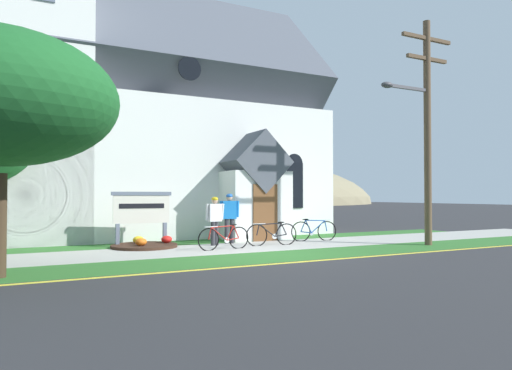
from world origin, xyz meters
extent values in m
plane|color=#2B2B2D|center=(0.00, 4.00, 0.00)|extent=(140.00, 140.00, 0.00)
cube|color=#A8A59E|center=(-0.82, 1.82, 0.01)|extent=(32.00, 2.75, 0.01)
cube|color=#2D6628|center=(-0.82, -0.59, 0.00)|extent=(32.00, 2.06, 0.01)
cube|color=#2D6628|center=(-0.82, 4.01, 0.00)|extent=(24.00, 1.64, 0.01)
cube|color=yellow|center=(-0.82, -1.77, 0.00)|extent=(28.00, 0.16, 0.01)
cube|color=white|center=(-0.82, 9.14, 2.73)|extent=(13.32, 8.61, 5.45)
cube|color=#4C515B|center=(-0.82, 9.14, 6.92)|extent=(13.82, 8.77, 8.77)
cube|color=white|center=(-5.85, 6.47, 5.50)|extent=(3.27, 3.27, 10.99)
cube|color=white|center=(1.58, 4.03, 1.30)|extent=(2.40, 1.60, 2.60)
cube|color=#4C515B|center=(1.58, 4.03, 2.95)|extent=(2.40, 1.80, 2.40)
cube|color=brown|center=(1.58, 3.21, 1.05)|extent=(1.00, 0.06, 2.10)
cube|color=black|center=(3.84, 4.80, 2.10)|extent=(0.76, 0.06, 1.90)
cone|color=black|center=(3.84, 4.80, 3.05)|extent=(0.80, 0.06, 0.80)
cylinder|color=black|center=(-0.82, 4.80, 6.48)|extent=(0.90, 0.06, 0.90)
cube|color=slate|center=(-3.64, 3.65, 0.38)|extent=(0.12, 0.12, 0.76)
cube|color=slate|center=(-2.09, 3.58, 0.38)|extent=(0.12, 0.12, 0.76)
cube|color=silver|center=(-2.86, 3.61, 1.23)|extent=(1.84, 0.16, 0.92)
cube|color=slate|center=(-2.86, 3.61, 1.75)|extent=(1.96, 0.21, 0.12)
cube|color=black|center=(-2.87, 3.57, 1.34)|extent=(1.47, 0.08, 0.16)
cylinder|color=#382319|center=(-2.86, 3.21, 0.05)|extent=(2.12, 2.12, 0.10)
ellipsoid|color=red|center=(-2.09, 3.34, 0.22)|extent=(0.36, 0.36, 0.24)
ellipsoid|color=gold|center=(-2.97, 3.62, 0.22)|extent=(0.36, 0.36, 0.24)
ellipsoid|color=orange|center=(-3.05, 2.86, 0.22)|extent=(0.36, 0.36, 0.24)
torus|color=black|center=(1.63, 1.79, 0.36)|extent=(0.75, 0.12, 0.75)
torus|color=black|center=(0.56, 1.91, 0.36)|extent=(0.75, 0.12, 0.75)
cylinder|color=black|center=(0.92, 1.87, 0.51)|extent=(0.58, 0.10, 0.44)
cylinder|color=black|center=(1.04, 1.86, 0.73)|extent=(0.80, 0.13, 0.06)
cylinder|color=black|center=(1.32, 1.83, 0.52)|extent=(0.27, 0.07, 0.45)
cylinder|color=black|center=(1.42, 1.82, 0.33)|extent=(0.44, 0.08, 0.09)
cylinder|color=black|center=(1.53, 1.80, 0.55)|extent=(0.23, 0.06, 0.40)
cylinder|color=black|center=(0.60, 1.91, 0.54)|extent=(0.12, 0.05, 0.37)
ellipsoid|color=black|center=(1.44, 1.81, 0.77)|extent=(0.25, 0.11, 0.05)
cylinder|color=silver|center=(0.65, 1.90, 0.74)|extent=(0.44, 0.08, 0.03)
cylinder|color=silver|center=(1.20, 1.84, 0.30)|extent=(0.18, 0.04, 0.18)
torus|color=black|center=(2.70, 2.56, 0.36)|extent=(0.74, 0.19, 0.75)
torus|color=black|center=(3.71, 2.35, 0.36)|extent=(0.74, 0.19, 0.75)
cylinder|color=#194CA5|center=(3.37, 2.43, 0.52)|extent=(0.56, 0.15, 0.47)
cylinder|color=#194CA5|center=(3.26, 2.45, 0.76)|extent=(0.76, 0.19, 0.06)
cylinder|color=#194CA5|center=(2.99, 2.50, 0.54)|extent=(0.26, 0.09, 0.49)
cylinder|color=#194CA5|center=(2.90, 2.52, 0.33)|extent=(0.42, 0.12, 0.09)
cylinder|color=#194CA5|center=(2.79, 2.55, 0.56)|extent=(0.22, 0.08, 0.43)
cylinder|color=#194CA5|center=(3.67, 2.36, 0.55)|extent=(0.12, 0.06, 0.40)
ellipsoid|color=black|center=(2.88, 2.53, 0.80)|extent=(0.25, 0.13, 0.05)
cylinder|color=silver|center=(3.63, 2.37, 0.77)|extent=(0.44, 0.12, 0.03)
cylinder|color=silver|center=(3.11, 2.48, 0.30)|extent=(0.18, 0.06, 0.18)
torus|color=black|center=(-0.27, 1.55, 0.34)|extent=(0.72, 0.10, 0.71)
torus|color=black|center=(-1.32, 1.45, 0.34)|extent=(0.72, 0.10, 0.71)
cylinder|color=#A51E19|center=(-0.96, 1.48, 0.50)|extent=(0.57, 0.09, 0.45)
cylinder|color=#A51E19|center=(-0.85, 1.49, 0.72)|extent=(0.79, 0.11, 0.06)
cylinder|color=#A51E19|center=(-0.57, 1.52, 0.51)|extent=(0.27, 0.06, 0.46)
cylinder|color=#A51E19|center=(-0.48, 1.53, 0.31)|extent=(0.43, 0.08, 0.09)
cylinder|color=#A51E19|center=(-0.36, 1.54, 0.54)|extent=(0.23, 0.06, 0.41)
cylinder|color=#A51E19|center=(-1.28, 1.45, 0.52)|extent=(0.12, 0.05, 0.37)
ellipsoid|color=black|center=(-0.46, 1.53, 0.76)|extent=(0.25, 0.10, 0.05)
cylinder|color=silver|center=(-1.24, 1.46, 0.73)|extent=(0.44, 0.07, 0.03)
cylinder|color=silver|center=(-0.69, 1.51, 0.29)|extent=(0.18, 0.04, 0.18)
cylinder|color=#2D2D33|center=(-0.57, 2.70, 0.41)|extent=(0.15, 0.15, 0.81)
cylinder|color=#2D2D33|center=(-0.69, 2.68, 0.41)|extent=(0.15, 0.15, 0.81)
cube|color=silver|center=(-0.63, 2.69, 1.11)|extent=(0.48, 0.27, 0.59)
sphere|color=tan|center=(-0.63, 2.69, 1.51)|extent=(0.21, 0.21, 0.21)
ellipsoid|color=gold|center=(-0.63, 2.69, 1.57)|extent=(0.26, 0.29, 0.15)
cylinder|color=silver|center=(-0.35, 2.70, 1.14)|extent=(0.09, 0.19, 0.54)
cylinder|color=silver|center=(-0.91, 2.69, 1.14)|extent=(0.09, 0.14, 0.54)
cylinder|color=#2D2D33|center=(-0.03, 3.08, 0.43)|extent=(0.15, 0.15, 0.86)
cylinder|color=#2D2D33|center=(0.15, 3.03, 0.43)|extent=(0.15, 0.15, 0.86)
cube|color=blue|center=(0.06, 3.06, 1.18)|extent=(0.52, 0.31, 0.63)
sphere|color=tan|center=(0.06, 3.06, 1.61)|extent=(0.22, 0.22, 0.22)
ellipsoid|color=#1E59B2|center=(0.06, 3.06, 1.67)|extent=(0.29, 0.33, 0.16)
cylinder|color=blue|center=(-0.21, 3.16, 1.21)|extent=(0.09, 0.09, 0.57)
cylinder|color=blue|center=(0.34, 2.95, 1.21)|extent=(0.09, 0.12, 0.57)
cylinder|color=brown|center=(5.92, -0.41, 3.84)|extent=(0.24, 0.24, 7.67)
cube|color=brown|center=(5.92, -0.41, 7.07)|extent=(2.20, 0.12, 0.12)
cube|color=brown|center=(5.92, -0.41, 6.37)|extent=(1.80, 0.12, 0.12)
cube|color=#4C4C51|center=(5.02, -0.41, 5.27)|extent=(1.80, 0.10, 0.10)
ellipsoid|color=#3F3F44|center=(4.12, -0.41, 5.27)|extent=(0.44, 0.28, 0.20)
cylinder|color=#3D2D1E|center=(5.96, 9.97, 1.05)|extent=(0.29, 0.29, 2.11)
cone|color=#23662D|center=(5.96, 9.97, 5.01)|extent=(4.16, 4.16, 5.80)
ellipsoid|color=#195623|center=(-6.80, -0.84, 3.69)|extent=(4.77, 4.77, 2.79)
ellipsoid|color=#847A5B|center=(6.51, 65.63, 0.00)|extent=(101.10, 47.26, 20.39)
camera|label=1|loc=(-6.30, -11.60, 1.70)|focal=31.99mm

